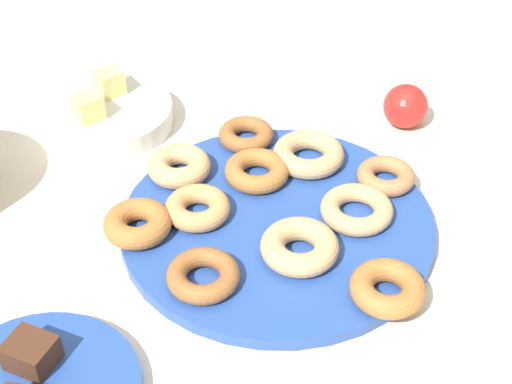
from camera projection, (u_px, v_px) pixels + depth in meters
ground_plane at (277, 228)px, 0.95m from camera, size 2.40×2.40×0.00m
donut_plate at (277, 223)px, 0.94m from camera, size 0.39×0.39×0.02m
donut_0 at (300, 247)px, 0.88m from camera, size 0.13×0.13×0.03m
donut_1 at (179, 166)px, 0.99m from camera, size 0.12×0.12×0.03m
donut_2 at (203, 276)px, 0.84m from camera, size 0.12×0.12×0.02m
donut_3 at (357, 210)px, 0.93m from camera, size 0.13×0.13×0.02m
donut_4 at (257, 171)px, 0.99m from camera, size 0.09×0.09×0.02m
donut_5 at (308, 154)px, 1.02m from camera, size 0.13×0.13×0.03m
donut_6 at (387, 288)px, 0.83m from camera, size 0.09×0.09×0.03m
donut_7 at (138, 223)px, 0.91m from camera, size 0.10×0.10×0.03m
donut_8 at (197, 208)px, 0.93m from camera, size 0.10×0.10×0.03m
donut_9 at (386, 176)px, 0.98m from camera, size 0.09×0.09×0.02m
donut_10 at (246, 135)px, 1.05m from camera, size 0.08×0.08×0.02m
brownie_far at (31, 353)px, 0.76m from camera, size 0.04×0.05×0.03m
fruit_bowl at (106, 116)px, 1.11m from camera, size 0.19×0.19×0.03m
melon_chunk_left at (88, 107)px, 1.07m from camera, size 0.05×0.05×0.04m
melon_chunk_right at (110, 82)px, 1.12m from camera, size 0.05×0.05×0.04m
apple at (405, 106)px, 1.10m from camera, size 0.06×0.06×0.06m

